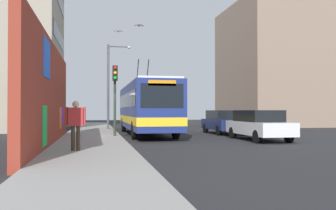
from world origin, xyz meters
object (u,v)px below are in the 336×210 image
at_px(city_bus, 146,106).
at_px(traffic_light, 115,88).
at_px(parked_car_navy, 223,121).
at_px(parked_car_white, 258,124).
at_px(pedestrian_near_wall, 76,121).
at_px(street_lamp, 111,80).

height_order(city_bus, traffic_light, city_bus).
height_order(city_bus, parked_car_navy, city_bus).
height_order(parked_car_white, parked_car_navy, same).
bearing_deg(city_bus, pedestrian_near_wall, 159.04).
bearing_deg(parked_car_white, traffic_light, 70.86).
distance_m(parked_car_white, pedestrian_near_wall, 10.20).
bearing_deg(traffic_light, pedestrian_near_wall, 166.20).
distance_m(parked_car_white, street_lamp, 13.08).
bearing_deg(pedestrian_near_wall, street_lamp, -7.05).
xyz_separation_m(traffic_light, street_lamp, (7.90, -0.11, 1.09)).
height_order(city_bus, street_lamp, street_lamp).
xyz_separation_m(city_bus, traffic_light, (-3.05, 2.15, 0.98)).
relative_size(city_bus, parked_car_white, 2.46).
bearing_deg(city_bus, traffic_light, 144.86).
distance_m(city_bus, parked_car_white, 7.71).
distance_m(city_bus, traffic_light, 3.86).
bearing_deg(street_lamp, parked_car_navy, -124.87).
bearing_deg(pedestrian_near_wall, city_bus, -20.96).
bearing_deg(pedestrian_near_wall, parked_car_white, -63.27).
bearing_deg(pedestrian_near_wall, parked_car_navy, -42.34).
distance_m(parked_car_white, parked_car_navy, 5.40).
relative_size(parked_car_white, pedestrian_near_wall, 2.74).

